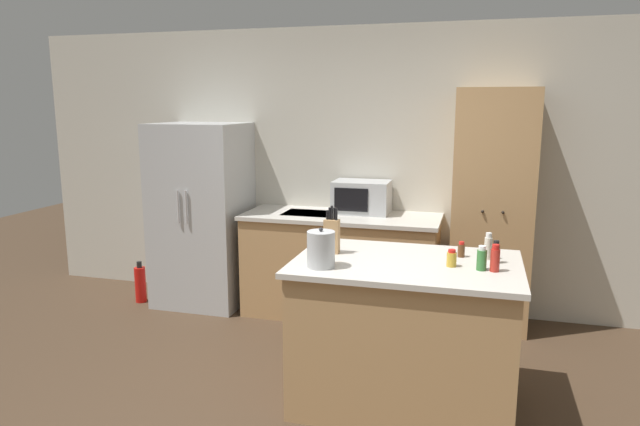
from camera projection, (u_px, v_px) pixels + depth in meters
wall_back at (388, 170)px, 5.27m from camera, size 7.20×0.06×2.60m
refrigerator at (202, 215)px, 5.44m from camera, size 0.82×0.73×1.73m
back_counter at (341, 265)px, 5.18m from camera, size 1.76×0.70×0.93m
pantry_cabinet at (492, 211)px, 4.80m from camera, size 0.65×0.54×2.03m
kitchen_island at (404, 332)px, 3.63m from camera, size 1.39×0.94×0.95m
microwave at (362, 197)px, 5.15m from camera, size 0.50×0.35×0.29m
knife_block at (332, 235)px, 3.71m from camera, size 0.10×0.06×0.31m
spice_bottle_tall_dark at (461, 250)px, 3.62m from camera, size 0.04×0.04×0.10m
spice_bottle_short_red at (488, 247)px, 3.57m from camera, size 0.05×0.05×0.17m
spice_bottle_amber_oil at (452, 259)px, 3.41m from camera, size 0.06×0.06×0.11m
spice_bottle_green_herb at (482, 259)px, 3.33m from camera, size 0.06×0.06×0.15m
spice_bottle_pale_salt at (496, 253)px, 3.48m from camera, size 0.05×0.05×0.14m
spice_bottle_orange_cap at (495, 259)px, 3.31m from camera, size 0.05×0.05×0.16m
kettle at (321, 249)px, 3.39m from camera, size 0.17×0.17×0.24m
fire_extinguisher at (140, 284)px, 5.55m from camera, size 0.11×0.11×0.41m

